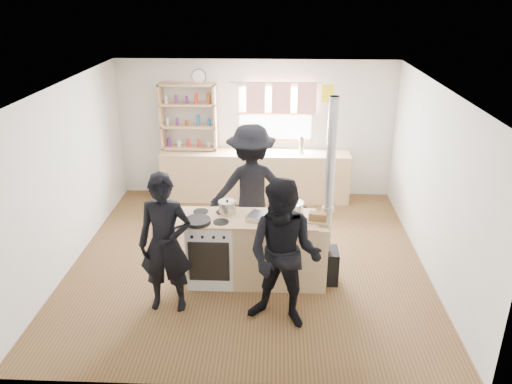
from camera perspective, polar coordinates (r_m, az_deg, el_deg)
ground at (r=7.34m, az=-0.87°, el=-7.66°), size 5.00×5.00×0.01m
back_counter at (r=9.14m, az=-0.09°, el=1.88°), size 3.40×0.55×0.90m
shelving_unit at (r=9.07m, az=-7.74°, el=8.54°), size 1.00×0.28×1.20m
thermos at (r=8.95m, az=5.22°, el=5.36°), size 0.10×0.10×0.29m
cooking_island at (r=6.62m, az=0.09°, el=-6.58°), size 1.97×0.64×0.93m
skillet_greens at (r=6.30m, az=-6.71°, el=-3.30°), size 0.47×0.47×0.05m
roast_tray at (r=6.34m, az=0.55°, el=-2.85°), size 0.38×0.36×0.07m
stockpot_stove at (r=6.51m, az=-3.28°, el=-1.73°), size 0.24×0.24×0.19m
stockpot_counter at (r=6.45m, az=4.26°, el=-1.93°), size 0.28×0.28×0.21m
bread_board at (r=6.34m, az=7.07°, el=-2.94°), size 0.31×0.25×0.12m
flue_heater at (r=6.58m, az=8.02°, el=-5.10°), size 0.35×0.35×2.50m
person_near_left at (r=6.00m, az=-10.32°, el=-5.86°), size 0.64×0.43×1.75m
person_near_right at (r=5.63m, az=3.23°, el=-7.27°), size 1.04×0.91×1.80m
person_far at (r=7.26m, az=-0.55°, el=0.43°), size 1.35×0.94×1.91m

